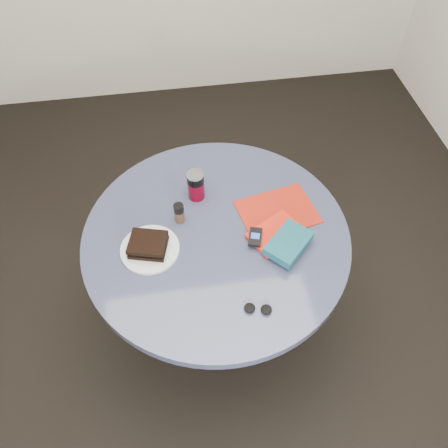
{
  "coord_description": "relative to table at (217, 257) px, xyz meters",
  "views": [
    {
      "loc": [
        -0.12,
        -0.96,
        2.06
      ],
      "look_at": [
        0.03,
        0.0,
        0.8
      ],
      "focal_mm": 35.0,
      "sensor_mm": 36.0,
      "label": 1
    }
  ],
  "objects": [
    {
      "name": "red_book",
      "position": [
        0.22,
        -0.04,
        0.18
      ],
      "size": [
        0.23,
        0.21,
        0.02
      ],
      "primitive_type": "cube",
      "rotation": [
        0.0,
        0.0,
        0.52
      ],
      "color": "red",
      "rests_on": "magazine"
    },
    {
      "name": "magazine",
      "position": [
        0.25,
        0.06,
        0.17
      ],
      "size": [
        0.32,
        0.27,
        0.01
      ],
      "primitive_type": "cube",
      "rotation": [
        0.0,
        0.0,
        0.2
      ],
      "color": "#9C1B0E",
      "rests_on": "table"
    },
    {
      "name": "sandwich",
      "position": [
        -0.25,
        -0.04,
        0.2
      ],
      "size": [
        0.15,
        0.14,
        0.05
      ],
      "color": "black",
      "rests_on": "plate"
    },
    {
      "name": "mp3_player",
      "position": [
        0.14,
        -0.06,
        0.19
      ],
      "size": [
        0.07,
        0.09,
        0.01
      ],
      "color": "black",
      "rests_on": "red_book"
    },
    {
      "name": "novel",
      "position": [
        0.25,
        -0.11,
        0.2
      ],
      "size": [
        0.2,
        0.2,
        0.03
      ],
      "primitive_type": "cube",
      "rotation": [
        0.0,
        0.0,
        0.77
      ],
      "color": "#114655",
      "rests_on": "red_book"
    },
    {
      "name": "headphones",
      "position": [
        0.09,
        -0.33,
        0.17
      ],
      "size": [
        0.1,
        0.06,
        0.02
      ],
      "color": "black",
      "rests_on": "table"
    },
    {
      "name": "soda_can",
      "position": [
        -0.05,
        0.19,
        0.23
      ],
      "size": [
        0.08,
        0.08,
        0.12
      ],
      "color": "maroon",
      "rests_on": "table"
    },
    {
      "name": "table",
      "position": [
        0.0,
        0.0,
        0.0
      ],
      "size": [
        1.0,
        1.0,
        0.75
      ],
      "color": "black",
      "rests_on": "ground"
    },
    {
      "name": "plate",
      "position": [
        -0.25,
        -0.04,
        0.17
      ],
      "size": [
        0.22,
        0.22,
        0.01
      ],
      "primitive_type": "cylinder",
      "rotation": [
        0.0,
        0.0,
        -0.03
      ],
      "color": "silver",
      "rests_on": "table"
    },
    {
      "name": "ground",
      "position": [
        0.0,
        0.0,
        -0.59
      ],
      "size": [
        4.0,
        4.0,
        0.0
      ],
      "primitive_type": "plane",
      "color": "black",
      "rests_on": "ground"
    },
    {
      "name": "pepper_grinder",
      "position": [
        -0.13,
        0.08,
        0.21
      ],
      "size": [
        0.04,
        0.04,
        0.09
      ],
      "color": "#442D1D",
      "rests_on": "table"
    }
  ]
}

